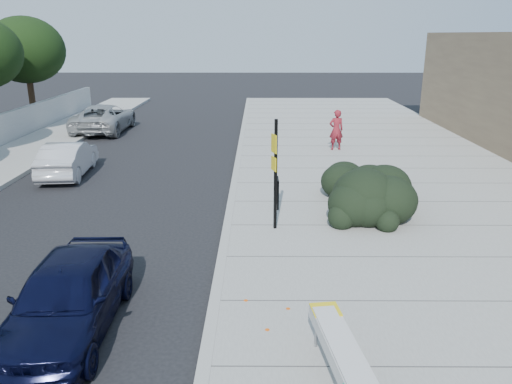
% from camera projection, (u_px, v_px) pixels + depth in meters
% --- Properties ---
extents(ground, '(120.00, 120.00, 0.00)m').
position_uv_depth(ground, '(222.00, 262.00, 11.58)').
color(ground, black).
rests_on(ground, ground).
extents(sidewalk_near, '(11.20, 50.00, 0.15)m').
position_uv_depth(sidewalk_near, '(404.00, 194.00, 16.29)').
color(sidewalk_near, gray).
rests_on(sidewalk_near, ground).
extents(curb_near, '(0.22, 50.00, 0.17)m').
position_uv_depth(curb_near, '(233.00, 193.00, 16.32)').
color(curb_near, '#9E9E99').
rests_on(curb_near, ground).
extents(tree_far_f, '(4.40, 4.40, 6.07)m').
position_uv_depth(tree_far_f, '(26.00, 50.00, 28.48)').
color(tree_far_f, '#332114').
rests_on(tree_far_f, ground).
extents(bench, '(0.73, 2.26, 0.67)m').
position_uv_depth(bench, '(341.00, 348.00, 7.28)').
color(bench, gray).
rests_on(bench, sidewalk_near).
extents(bike_rack, '(0.06, 0.61, 0.88)m').
position_uv_depth(bike_rack, '(278.00, 190.00, 14.70)').
color(bike_rack, black).
rests_on(bike_rack, sidewalk_near).
extents(sign_post, '(0.16, 0.32, 2.90)m').
position_uv_depth(sign_post, '(275.00, 169.00, 12.72)').
color(sign_post, black).
rests_on(sign_post, sidewalk_near).
extents(hedge, '(2.67, 4.47, 1.58)m').
position_uv_depth(hedge, '(365.00, 180.00, 14.76)').
color(hedge, black).
rests_on(hedge, sidewalk_near).
extents(sedan_navy, '(1.70, 4.07, 1.38)m').
position_uv_depth(sedan_navy, '(68.00, 295.00, 8.74)').
color(sedan_navy, black).
rests_on(sedan_navy, ground).
extents(wagon_silver, '(1.69, 3.99, 1.28)m').
position_uv_depth(wagon_silver, '(68.00, 159.00, 18.54)').
color(wagon_silver, silver).
rests_on(wagon_silver, ground).
extents(suv_silver, '(2.46, 5.32, 1.48)m').
position_uv_depth(suv_silver, '(104.00, 118.00, 26.91)').
color(suv_silver, '#9C9FA1').
rests_on(suv_silver, ground).
extents(pedestrian, '(0.71, 0.53, 1.77)m').
position_uv_depth(pedestrian, '(336.00, 130.00, 21.95)').
color(pedestrian, maroon).
rests_on(pedestrian, sidewalk_near).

